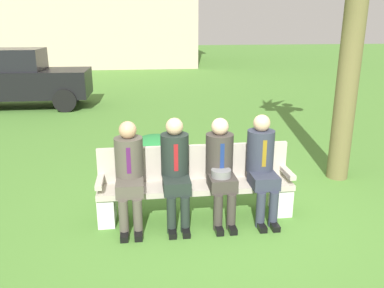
{
  "coord_description": "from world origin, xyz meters",
  "views": [
    {
      "loc": [
        -0.99,
        -4.39,
        2.37
      ],
      "look_at": [
        -0.35,
        0.5,
        0.85
      ],
      "focal_mm": 36.8,
      "sensor_mm": 36.0,
      "label": 1
    }
  ],
  "objects_px": {
    "seated_man_rightmost": "(262,162)",
    "shrub_near_bench": "(156,153)",
    "seated_man_leftmost": "(129,169)",
    "park_bench": "(196,183)",
    "shrub_mid_lawn": "(149,155)",
    "seated_man_centerleft": "(176,166)",
    "parked_car_near": "(18,79)",
    "seated_man_centerright": "(221,165)"
  },
  "relations": [
    {
      "from": "seated_man_rightmost",
      "to": "shrub_near_bench",
      "type": "relative_size",
      "value": 1.33
    },
    {
      "from": "shrub_near_bench",
      "to": "seated_man_leftmost",
      "type": "bearing_deg",
      "value": -101.93
    },
    {
      "from": "park_bench",
      "to": "seated_man_rightmost",
      "type": "bearing_deg",
      "value": -9.09
    },
    {
      "from": "seated_man_leftmost",
      "to": "seated_man_rightmost",
      "type": "relative_size",
      "value": 0.98
    },
    {
      "from": "shrub_mid_lawn",
      "to": "seated_man_centerleft",
      "type": "bearing_deg",
      "value": -80.84
    },
    {
      "from": "seated_man_rightmost",
      "to": "parked_car_near",
      "type": "xyz_separation_m",
      "value": [
        -4.92,
        7.45,
        0.11
      ]
    },
    {
      "from": "seated_man_centerleft",
      "to": "shrub_near_bench",
      "type": "xyz_separation_m",
      "value": [
        -0.17,
        1.8,
        -0.42
      ]
    },
    {
      "from": "park_bench",
      "to": "seated_man_rightmost",
      "type": "xyz_separation_m",
      "value": [
        0.81,
        -0.13,
        0.29
      ]
    },
    {
      "from": "park_bench",
      "to": "seated_man_centerright",
      "type": "xyz_separation_m",
      "value": [
        0.29,
        -0.14,
        0.27
      ]
    },
    {
      "from": "seated_man_rightmost",
      "to": "parked_car_near",
      "type": "bearing_deg",
      "value": 123.47
    },
    {
      "from": "park_bench",
      "to": "seated_man_leftmost",
      "type": "xyz_separation_m",
      "value": [
        -0.81,
        -0.13,
        0.28
      ]
    },
    {
      "from": "seated_man_leftmost",
      "to": "shrub_near_bench",
      "type": "distance_m",
      "value": 1.89
    },
    {
      "from": "seated_man_leftmost",
      "to": "parked_car_near",
      "type": "distance_m",
      "value": 8.15
    },
    {
      "from": "seated_man_rightmost",
      "to": "shrub_near_bench",
      "type": "height_order",
      "value": "seated_man_rightmost"
    },
    {
      "from": "shrub_near_bench",
      "to": "seated_man_centerright",
      "type": "bearing_deg",
      "value": -68.28
    },
    {
      "from": "seated_man_leftmost",
      "to": "seated_man_centerleft",
      "type": "relative_size",
      "value": 0.98
    },
    {
      "from": "seated_man_rightmost",
      "to": "shrub_mid_lawn",
      "type": "xyz_separation_m",
      "value": [
        -1.36,
        1.76,
        -0.44
      ]
    },
    {
      "from": "park_bench",
      "to": "seated_man_centerright",
      "type": "height_order",
      "value": "seated_man_centerright"
    },
    {
      "from": "seated_man_centerleft",
      "to": "shrub_mid_lawn",
      "type": "distance_m",
      "value": 1.83
    },
    {
      "from": "park_bench",
      "to": "shrub_near_bench",
      "type": "xyz_separation_m",
      "value": [
        -0.43,
        1.67,
        -0.13
      ]
    },
    {
      "from": "seated_man_rightmost",
      "to": "seated_man_centerleft",
      "type": "bearing_deg",
      "value": -179.96
    },
    {
      "from": "seated_man_leftmost",
      "to": "seated_man_centerright",
      "type": "bearing_deg",
      "value": -0.28
    },
    {
      "from": "park_bench",
      "to": "seated_man_rightmost",
      "type": "height_order",
      "value": "seated_man_rightmost"
    },
    {
      "from": "park_bench",
      "to": "shrub_near_bench",
      "type": "height_order",
      "value": "park_bench"
    },
    {
      "from": "seated_man_centerright",
      "to": "shrub_mid_lawn",
      "type": "height_order",
      "value": "seated_man_centerright"
    },
    {
      "from": "seated_man_centerright",
      "to": "seated_man_rightmost",
      "type": "xyz_separation_m",
      "value": [
        0.52,
        0.01,
        0.02
      ]
    },
    {
      "from": "seated_man_centerleft",
      "to": "seated_man_rightmost",
      "type": "height_order",
      "value": "seated_man_rightmost"
    },
    {
      "from": "park_bench",
      "to": "seated_man_centerright",
      "type": "relative_size",
      "value": 1.89
    },
    {
      "from": "seated_man_centerright",
      "to": "seated_man_rightmost",
      "type": "bearing_deg",
      "value": 0.93
    },
    {
      "from": "seated_man_rightmost",
      "to": "parked_car_near",
      "type": "distance_m",
      "value": 8.93
    },
    {
      "from": "shrub_mid_lawn",
      "to": "parked_car_near",
      "type": "xyz_separation_m",
      "value": [
        -3.57,
        5.69,
        0.55
      ]
    },
    {
      "from": "seated_man_centerright",
      "to": "shrub_mid_lawn",
      "type": "relative_size",
      "value": 1.4
    },
    {
      "from": "seated_man_centerright",
      "to": "parked_car_near",
      "type": "relative_size",
      "value": 0.33
    },
    {
      "from": "park_bench",
      "to": "shrub_mid_lawn",
      "type": "relative_size",
      "value": 2.65
    },
    {
      "from": "seated_man_rightmost",
      "to": "shrub_near_bench",
      "type": "distance_m",
      "value": 2.23
    },
    {
      "from": "seated_man_centerleft",
      "to": "seated_man_rightmost",
      "type": "xyz_separation_m",
      "value": [
        1.07,
        0.0,
        0.0
      ]
    },
    {
      "from": "shrub_near_bench",
      "to": "shrub_mid_lawn",
      "type": "relative_size",
      "value": 1.07
    },
    {
      "from": "seated_man_leftmost",
      "to": "seated_man_centerleft",
      "type": "bearing_deg",
      "value": 0.24
    },
    {
      "from": "seated_man_leftmost",
      "to": "shrub_mid_lawn",
      "type": "xyz_separation_m",
      "value": [
        0.27,
        1.76,
        -0.43
      ]
    },
    {
      "from": "seated_man_leftmost",
      "to": "shrub_near_bench",
      "type": "relative_size",
      "value": 1.3
    },
    {
      "from": "park_bench",
      "to": "seated_man_leftmost",
      "type": "height_order",
      "value": "seated_man_leftmost"
    },
    {
      "from": "park_bench",
      "to": "seated_man_centerleft",
      "type": "height_order",
      "value": "seated_man_centerleft"
    }
  ]
}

